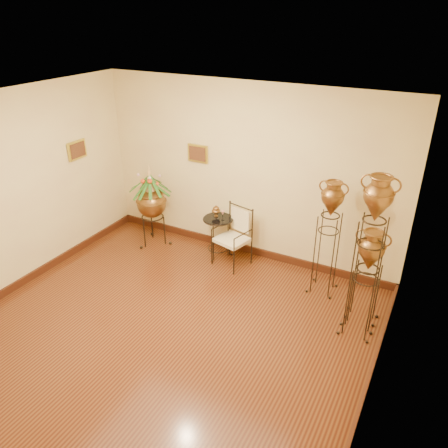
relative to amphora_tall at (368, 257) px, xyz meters
The scene contains 8 objects.
ground 2.76m from the amphora_tall, 148.01° to the right, with size 5.00×5.00×0.00m, color #5D3216.
room_shell 2.62m from the amphora_tall, 148.22° to the right, with size 5.02×5.02×2.81m.
amphora_tall is the anchor object (origin of this frame).
amphora_mid 0.96m from the amphora_tall, 134.11° to the left, with size 0.42×0.42×1.72m.
amphora_short 0.45m from the amphora_tall, 90.00° to the left, with size 0.46×0.46×1.37m.
planter_urn 3.74m from the amphora_tall, 169.63° to the left, with size 1.01×1.01×1.46m.
armchair 2.34m from the amphora_tall, 162.34° to the left, with size 0.64×0.62×0.96m.
side_table 2.69m from the amphora_tall, 161.83° to the left, with size 0.62×0.62×0.88m.
Camera 1 is at (2.73, -3.34, 3.75)m, focal length 35.00 mm.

